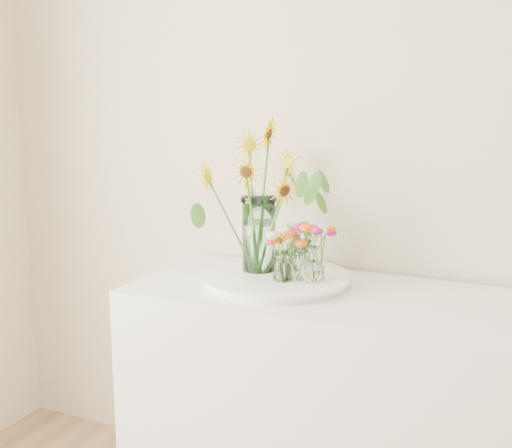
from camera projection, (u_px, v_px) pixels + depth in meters
name	position (u px, v px, depth m)	size (l,w,h in m)	color
counter	(337.00, 420.00, 2.19)	(1.40, 0.60, 0.90)	white
tray	(275.00, 279.00, 2.22)	(0.49, 0.49, 0.03)	white
mason_jar	(259.00, 234.00, 2.25)	(0.12, 0.12, 0.27)	silver
sunflower_bouquet	(259.00, 198.00, 2.22)	(0.65, 0.65, 0.53)	#EBC304
small_vase_a	(283.00, 266.00, 2.13)	(0.06, 0.06, 0.11)	white
wildflower_posy_a	(283.00, 253.00, 2.12)	(0.19, 0.19, 0.20)	#E55913
small_vase_b	(312.00, 264.00, 2.14)	(0.08, 0.08, 0.12)	white
wildflower_posy_b	(313.00, 250.00, 2.13)	(0.21, 0.21, 0.21)	#E55913
small_vase_c	(302.00, 255.00, 2.27)	(0.07, 0.07, 0.11)	white
wildflower_posy_c	(302.00, 243.00, 2.26)	(0.17, 0.17, 0.20)	#E55913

